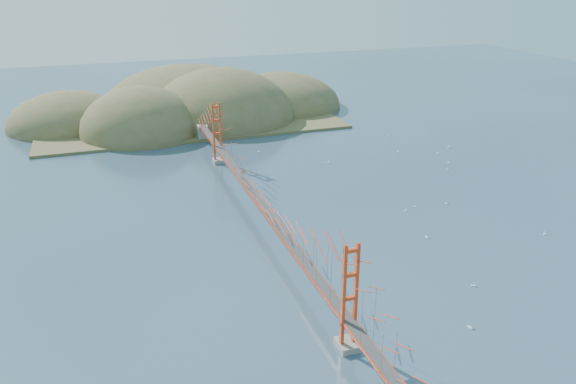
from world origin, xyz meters
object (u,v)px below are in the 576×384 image
object	(u,v)px
sailboat_2	(406,210)
sailboat_0	(427,236)
bridge	(261,181)
sailboat_1	(446,203)

from	to	relation	value
sailboat_2	sailboat_0	size ratio (longest dim) A/B	0.79
bridge	sailboat_1	xyz separation A→B (m)	(30.27, -2.00, -6.86)
sailboat_0	sailboat_2	bearing A→B (deg)	78.64
bridge	sailboat_1	world-z (taller)	bridge
bridge	sailboat_0	size ratio (longest dim) A/B	131.27
sailboat_1	sailboat_2	xyz separation A→B (m)	(-7.64, -0.42, -0.01)
bridge	sailboat_0	bearing A→B (deg)	-28.81
bridge	sailboat_2	distance (m)	23.77
sailboat_1	sailboat_0	size ratio (longest dim) A/B	0.94
sailboat_1	sailboat_0	world-z (taller)	sailboat_0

